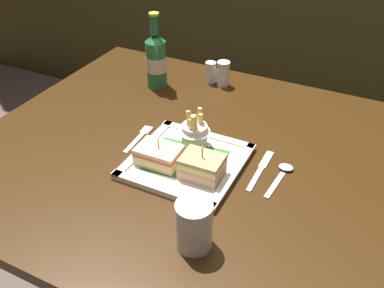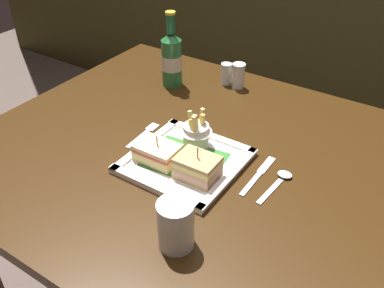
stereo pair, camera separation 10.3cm
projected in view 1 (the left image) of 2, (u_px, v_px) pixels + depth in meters
dining_table at (196, 191)px, 1.15m from camera, size 1.13×0.94×0.76m
square_plate at (187, 162)px, 1.03m from camera, size 0.26×0.26×0.02m
sandwich_half_left at (159, 155)px, 1.01m from camera, size 0.10×0.07×0.07m
sandwich_half_right at (202, 167)px, 0.96m from camera, size 0.10×0.07×0.08m
fries_cup at (194, 131)px, 1.05m from camera, size 0.08×0.08×0.10m
beer_bottle at (156, 60)px, 1.31m from camera, size 0.06×0.06×0.23m
water_glass at (194, 228)px, 0.80m from camera, size 0.07×0.07×0.10m
fork at (140, 137)px, 1.12m from camera, size 0.03×0.13×0.00m
knife at (261, 168)px, 1.02m from camera, size 0.02×0.16×0.00m
spoon at (283, 172)px, 1.00m from camera, size 0.03×0.13×0.01m
salt_shaker at (211, 74)px, 1.37m from camera, size 0.03×0.03×0.07m
pepper_shaker at (223, 75)px, 1.35m from camera, size 0.04×0.04×0.08m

